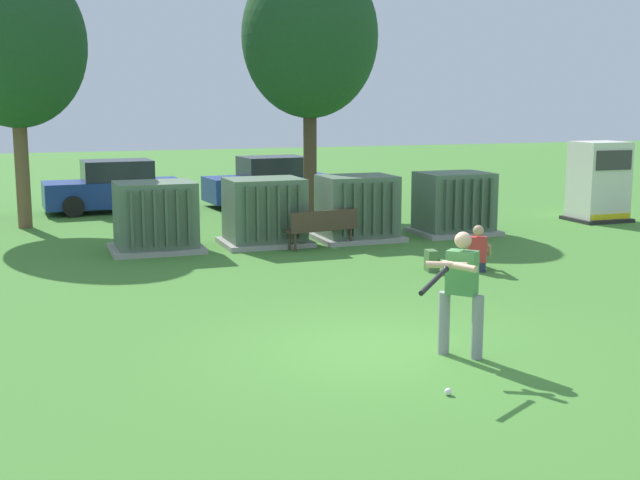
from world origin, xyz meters
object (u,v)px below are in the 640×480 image
at_px(backpack, 432,261).
at_px(park_bench, 322,226).
at_px(transformer_mid_west, 265,213).
at_px(parked_car_right_of_center, 270,183).
at_px(batter, 460,288).
at_px(transformer_west, 155,218).
at_px(parked_car_left_of_center, 114,188).
at_px(generator_enclosure, 599,182).
at_px(transformer_east, 454,204).
at_px(seated_spectator, 478,252).
at_px(sports_ball, 448,392).
at_px(transformer_mid_east, 357,209).

bearing_deg(backpack, park_bench, 110.43).
distance_m(transformer_mid_west, parked_car_right_of_center, 7.71).
height_order(batter, backpack, batter).
bearing_deg(transformer_west, parked_car_left_of_center, 91.30).
height_order(generator_enclosure, batter, generator_enclosure).
distance_m(generator_enclosure, batter, 14.40).
distance_m(transformer_east, parked_car_right_of_center, 7.98).
bearing_deg(transformer_east, generator_enclosure, 7.98).
relative_size(transformer_east, seated_spectator, 2.18).
distance_m(seated_spectator, backpack, 0.98).
height_order(transformer_west, seated_spectator, transformer_west).
relative_size(sports_ball, backpack, 0.20).
bearing_deg(parked_car_right_of_center, sports_ball, -99.69).
bearing_deg(transformer_east, batter, -118.36).
bearing_deg(sports_ball, transformer_mid_west, 85.71).
height_order(transformer_east, parked_car_left_of_center, same).
relative_size(batter, backpack, 3.95).
bearing_deg(parked_car_left_of_center, backpack, -66.09).
height_order(sports_ball, parked_car_right_of_center, parked_car_right_of_center).
bearing_deg(batter, transformer_west, 105.58).
height_order(batter, seated_spectator, batter).
xyz_separation_m(transformer_mid_east, generator_enclosure, (7.86, 0.71, 0.35)).
xyz_separation_m(transformer_east, batter, (-5.10, -9.44, 0.19)).
relative_size(transformer_mid_west, transformer_mid_east, 1.00).
relative_size(generator_enclosure, sports_ball, 25.56).
bearing_deg(parked_car_left_of_center, batter, -80.53).
relative_size(transformer_mid_west, parked_car_right_of_center, 0.49).
bearing_deg(backpack, transformer_west, 139.78).
distance_m(transformer_mid_west, parked_car_left_of_center, 7.94).
xyz_separation_m(generator_enclosure, backpack, (-7.88, -4.83, -0.92)).
height_order(parked_car_left_of_center, parked_car_right_of_center, same).
bearing_deg(batter, transformer_mid_west, 90.21).
distance_m(seated_spectator, parked_car_right_of_center, 11.86).
distance_m(batter, backpack, 5.86).
bearing_deg(batter, sports_ball, -123.53).
relative_size(transformer_mid_east, generator_enclosure, 0.91).
xyz_separation_m(sports_ball, seated_spectator, (4.11, 6.35, 0.33)).
bearing_deg(backpack, sports_ball, -115.71).
bearing_deg(sports_ball, park_bench, 78.75).
bearing_deg(transformer_west, backpack, -40.22).
distance_m(sports_ball, parked_car_right_of_center, 18.45).
bearing_deg(sports_ball, parked_car_right_of_center, 80.31).
height_order(transformer_mid_east, parked_car_left_of_center, same).
xyz_separation_m(generator_enclosure, batter, (-10.21, -10.16, -0.16)).
bearing_deg(transformer_mid_west, park_bench, -39.50).
distance_m(transformer_mid_east, generator_enclosure, 7.90).
xyz_separation_m(transformer_mid_west, backpack, (2.37, -4.21, -0.57)).
bearing_deg(generator_enclosure, transformer_mid_east, -174.82).
height_order(transformer_mid_west, generator_enclosure, generator_enclosure).
bearing_deg(generator_enclosure, seated_spectator, -143.81).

